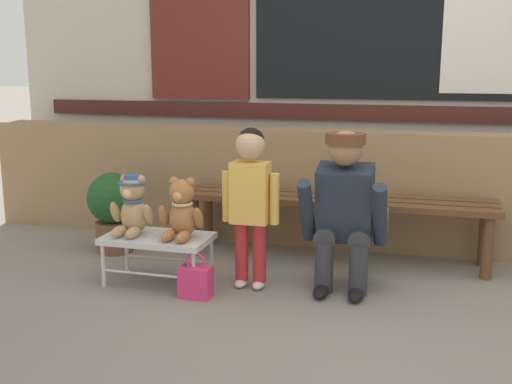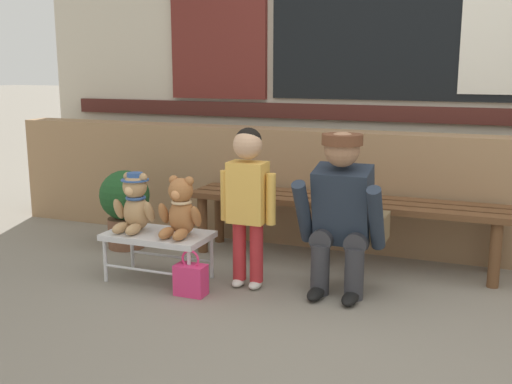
{
  "view_description": "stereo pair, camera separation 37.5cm",
  "coord_description": "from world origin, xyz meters",
  "px_view_note": "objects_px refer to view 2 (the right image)",
  "views": [
    {
      "loc": [
        0.16,
        -2.99,
        1.31
      ],
      "look_at": [
        -0.84,
        0.55,
        0.55
      ],
      "focal_mm": 43.27,
      "sensor_mm": 36.0,
      "label": 1
    },
    {
      "loc": [
        0.52,
        -2.87,
        1.31
      ],
      "look_at": [
        -0.84,
        0.55,
        0.55
      ],
      "focal_mm": 43.27,
      "sensor_mm": 36.0,
      "label": 2
    }
  ],
  "objects_px": {
    "teddy_bear_with_hat": "(135,203)",
    "adult_crouching": "(344,212)",
    "wooden_bench_long": "(342,208)",
    "handbag_on_ground": "(191,279)",
    "teddy_bear_plain": "(181,209)",
    "child_standing": "(248,190)",
    "potted_plant": "(125,204)",
    "small_display_bench": "(158,238)"
  },
  "relations": [
    {
      "from": "teddy_bear_with_hat",
      "to": "handbag_on_ground",
      "type": "height_order",
      "value": "teddy_bear_with_hat"
    },
    {
      "from": "small_display_bench",
      "to": "child_standing",
      "type": "height_order",
      "value": "child_standing"
    },
    {
      "from": "child_standing",
      "to": "potted_plant",
      "type": "relative_size",
      "value": 1.68
    },
    {
      "from": "teddy_bear_plain",
      "to": "child_standing",
      "type": "height_order",
      "value": "child_standing"
    },
    {
      "from": "teddy_bear_with_hat",
      "to": "potted_plant",
      "type": "relative_size",
      "value": 0.64
    },
    {
      "from": "teddy_bear_with_hat",
      "to": "child_standing",
      "type": "xyz_separation_m",
      "value": [
        0.72,
        0.09,
        0.12
      ]
    },
    {
      "from": "adult_crouching",
      "to": "handbag_on_ground",
      "type": "height_order",
      "value": "adult_crouching"
    },
    {
      "from": "small_display_bench",
      "to": "wooden_bench_long",
      "type": "bearing_deg",
      "value": 38.34
    },
    {
      "from": "handbag_on_ground",
      "to": "child_standing",
      "type": "bearing_deg",
      "value": 44.49
    },
    {
      "from": "wooden_bench_long",
      "to": "child_standing",
      "type": "bearing_deg",
      "value": -120.96
    },
    {
      "from": "teddy_bear_with_hat",
      "to": "child_standing",
      "type": "bearing_deg",
      "value": 6.96
    },
    {
      "from": "teddy_bear_with_hat",
      "to": "adult_crouching",
      "type": "xyz_separation_m",
      "value": [
        1.27,
        0.21,
        0.01
      ]
    },
    {
      "from": "small_display_bench",
      "to": "teddy_bear_plain",
      "type": "height_order",
      "value": "teddy_bear_plain"
    },
    {
      "from": "teddy_bear_plain",
      "to": "adult_crouching",
      "type": "height_order",
      "value": "adult_crouching"
    },
    {
      "from": "small_display_bench",
      "to": "potted_plant",
      "type": "height_order",
      "value": "potted_plant"
    },
    {
      "from": "teddy_bear_plain",
      "to": "handbag_on_ground",
      "type": "relative_size",
      "value": 1.34
    },
    {
      "from": "teddy_bear_plain",
      "to": "potted_plant",
      "type": "height_order",
      "value": "teddy_bear_plain"
    },
    {
      "from": "small_display_bench",
      "to": "teddy_bear_with_hat",
      "type": "distance_m",
      "value": 0.26
    },
    {
      "from": "teddy_bear_plain",
      "to": "small_display_bench",
      "type": "bearing_deg",
      "value": -179.49
    },
    {
      "from": "teddy_bear_with_hat",
      "to": "teddy_bear_plain",
      "type": "xyz_separation_m",
      "value": [
        0.32,
        -0.0,
        -0.01
      ]
    },
    {
      "from": "handbag_on_ground",
      "to": "potted_plant",
      "type": "distance_m",
      "value": 1.13
    },
    {
      "from": "small_display_bench",
      "to": "handbag_on_ground",
      "type": "bearing_deg",
      "value": -27.79
    },
    {
      "from": "handbag_on_ground",
      "to": "teddy_bear_plain",
      "type": "bearing_deg",
      "value": 131.77
    },
    {
      "from": "teddy_bear_with_hat",
      "to": "small_display_bench",
      "type": "bearing_deg",
      "value": -0.77
    },
    {
      "from": "teddy_bear_plain",
      "to": "child_standing",
      "type": "relative_size",
      "value": 0.38
    },
    {
      "from": "small_display_bench",
      "to": "adult_crouching",
      "type": "relative_size",
      "value": 0.67
    },
    {
      "from": "adult_crouching",
      "to": "child_standing",
      "type": "bearing_deg",
      "value": -167.62
    },
    {
      "from": "wooden_bench_long",
      "to": "teddy_bear_with_hat",
      "type": "xyz_separation_m",
      "value": [
        -1.12,
        -0.76,
        0.1
      ]
    },
    {
      "from": "handbag_on_ground",
      "to": "potted_plant",
      "type": "bearing_deg",
      "value": 142.56
    },
    {
      "from": "teddy_bear_plain",
      "to": "child_standing",
      "type": "distance_m",
      "value": 0.43
    },
    {
      "from": "potted_plant",
      "to": "adult_crouching",
      "type": "bearing_deg",
      "value": -10.26
    },
    {
      "from": "small_display_bench",
      "to": "potted_plant",
      "type": "bearing_deg",
      "value": 138.27
    },
    {
      "from": "wooden_bench_long",
      "to": "small_display_bench",
      "type": "relative_size",
      "value": 3.28
    },
    {
      "from": "teddy_bear_with_hat",
      "to": "wooden_bench_long",
      "type": "bearing_deg",
      "value": 34.07
    },
    {
      "from": "wooden_bench_long",
      "to": "teddy_bear_with_hat",
      "type": "relative_size",
      "value": 5.78
    },
    {
      "from": "teddy_bear_plain",
      "to": "adult_crouching",
      "type": "distance_m",
      "value": 0.97
    },
    {
      "from": "teddy_bear_plain",
      "to": "teddy_bear_with_hat",
      "type": "bearing_deg",
      "value": 179.87
    },
    {
      "from": "teddy_bear_plain",
      "to": "potted_plant",
      "type": "xyz_separation_m",
      "value": [
        -0.74,
        0.51,
        -0.14
      ]
    },
    {
      "from": "wooden_bench_long",
      "to": "handbag_on_ground",
      "type": "bearing_deg",
      "value": -125.51
    },
    {
      "from": "child_standing",
      "to": "potted_plant",
      "type": "xyz_separation_m",
      "value": [
        -1.14,
        0.42,
        -0.27
      ]
    },
    {
      "from": "teddy_bear_with_hat",
      "to": "teddy_bear_plain",
      "type": "bearing_deg",
      "value": -0.13
    },
    {
      "from": "small_display_bench",
      "to": "adult_crouching",
      "type": "xyz_separation_m",
      "value": [
        1.11,
        0.21,
        0.21
      ]
    }
  ]
}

